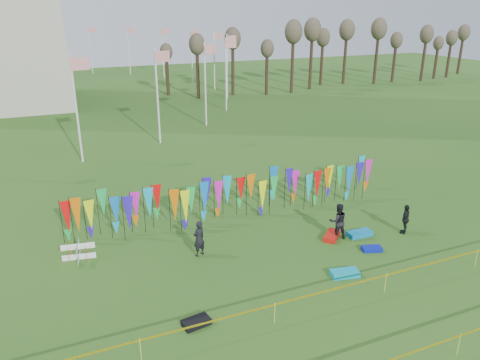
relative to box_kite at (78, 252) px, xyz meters
name	(u,v)px	position (x,y,z in m)	size (l,w,h in m)	color
ground	(295,282)	(8.42, -5.63, -0.43)	(160.00, 160.00, 0.00)	#255116
banner_row	(236,192)	(8.70, 1.66, 1.02)	(18.64, 0.64, 2.34)	black
caution_tape_near	(318,294)	(8.20, -7.79, 0.35)	(26.00, 0.02, 0.90)	#E2C704
tree_line	(340,43)	(40.42, 38.37, 5.74)	(53.92, 1.92, 7.84)	#34231A
box_kite	(78,252)	(0.00, 0.00, 0.00)	(0.78, 0.78, 0.87)	red
person_left	(199,239)	(5.34, -1.82, 0.46)	(0.65, 0.48, 1.79)	black
person_mid	(338,221)	(12.43, -2.88, 0.51)	(0.92, 0.57, 1.89)	black
person_right	(406,219)	(15.99, -3.80, 0.37)	(0.94, 0.53, 1.60)	black
kite_bag_turquoise	(345,273)	(10.67, -6.08, -0.31)	(1.25, 0.62, 0.25)	#0CA5C2
kite_bag_blue	(372,249)	(13.22, -4.69, -0.33)	(0.95, 0.50, 0.20)	#0B1BB3
kite_bag_red	(332,236)	(12.18, -2.80, -0.31)	(1.33, 0.61, 0.24)	red
kite_bag_black	(196,322)	(3.57, -6.74, -0.31)	(1.03, 0.59, 0.24)	black
kite_bag_teal	(360,234)	(13.63, -3.16, -0.31)	(1.30, 0.62, 0.25)	#0D7DBD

